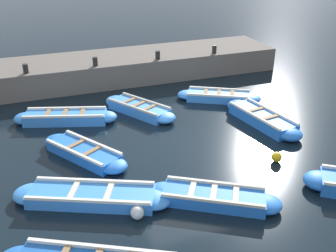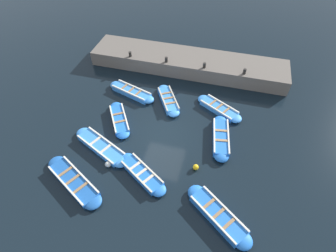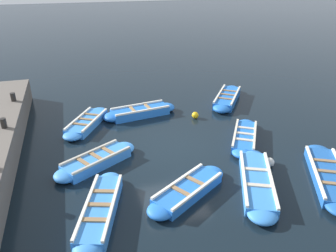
% 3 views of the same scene
% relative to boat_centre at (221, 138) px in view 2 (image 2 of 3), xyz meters
% --- Properties ---
extents(ground_plane, '(120.00, 120.00, 0.00)m').
position_rel_boat_centre_xyz_m(ground_plane, '(0.54, -3.24, -0.19)').
color(ground_plane, black).
extents(boat_centre, '(3.43, 1.27, 0.43)m').
position_rel_boat_centre_xyz_m(boat_centre, '(0.00, 0.00, 0.00)').
color(boat_centre, blue).
rests_on(boat_centre, ground).
extents(boat_near_quay, '(3.07, 2.23, 0.41)m').
position_rel_boat_centre_xyz_m(boat_near_quay, '(-2.28, -3.64, -0.01)').
color(boat_near_quay, '#3884E0').
rests_on(boat_near_quay, ground).
extents(boat_alongside, '(3.05, 2.29, 0.37)m').
position_rel_boat_centre_xyz_m(boat_alongside, '(0.13, -6.01, -0.03)').
color(boat_alongside, blue).
rests_on(boat_alongside, ground).
extents(boat_inner_gap, '(2.79, 3.40, 0.43)m').
position_rel_boat_centre_xyz_m(boat_inner_gap, '(4.52, 0.46, -0.00)').
color(boat_inner_gap, blue).
rests_on(boat_inner_gap, ground).
extents(boat_drifting, '(2.64, 3.89, 0.35)m').
position_rel_boat_centre_xyz_m(boat_drifting, '(4.61, -6.56, -0.04)').
color(boat_drifting, '#1E59AD').
rests_on(boat_drifting, ground).
extents(boat_end_of_row, '(1.75, 3.52, 0.41)m').
position_rel_boat_centre_xyz_m(boat_end_of_row, '(-2.42, -6.19, -0.01)').
color(boat_end_of_row, '#3884E0').
rests_on(boat_end_of_row, ground).
extents(boat_outer_left, '(2.32, 3.10, 0.36)m').
position_rel_boat_centre_xyz_m(boat_outer_left, '(3.34, -3.48, -0.03)').
color(boat_outer_left, blue).
rests_on(boat_outer_left, ground).
extents(boat_mid_row, '(2.27, 3.16, 0.36)m').
position_rel_boat_centre_xyz_m(boat_mid_row, '(-2.38, -0.41, -0.03)').
color(boat_mid_row, '#3884E0').
rests_on(boat_mid_row, ground).
extents(boat_outer_right, '(2.34, 3.82, 0.36)m').
position_rel_boat_centre_xyz_m(boat_outer_right, '(2.29, -6.19, -0.04)').
color(boat_outer_right, '#3884E0').
rests_on(boat_outer_right, ground).
extents(quay_wall, '(2.82, 13.95, 1.01)m').
position_rel_boat_centre_xyz_m(quay_wall, '(-6.25, -3.24, 0.32)').
color(quay_wall, '#605951').
rests_on(quay_wall, ground).
extents(bollard_north, '(0.20, 0.20, 0.35)m').
position_rel_boat_centre_xyz_m(bollard_north, '(-5.19, -7.22, 1.00)').
color(bollard_north, black).
rests_on(bollard_north, quay_wall).
extents(bollard_mid_north, '(0.20, 0.20, 0.35)m').
position_rel_boat_centre_xyz_m(bollard_mid_north, '(-5.19, -4.57, 1.00)').
color(bollard_mid_north, black).
rests_on(bollard_mid_north, quay_wall).
extents(bollard_mid_south, '(0.20, 0.20, 0.35)m').
position_rel_boat_centre_xyz_m(bollard_mid_south, '(-5.19, -1.91, 1.00)').
color(bollard_mid_south, black).
rests_on(bollard_mid_south, quay_wall).
extents(bollard_south, '(0.20, 0.20, 0.35)m').
position_rel_boat_centre_xyz_m(bollard_south, '(-5.19, 0.74, 1.00)').
color(bollard_south, black).
rests_on(bollard_south, quay_wall).
extents(buoy_orange_near, '(0.31, 0.31, 0.31)m').
position_rel_boat_centre_xyz_m(buoy_orange_near, '(3.27, -5.34, -0.03)').
color(buoy_orange_near, silver).
rests_on(buoy_orange_near, ground).
extents(buoy_yellow_far, '(0.30, 0.30, 0.30)m').
position_rel_boat_centre_xyz_m(buoy_yellow_far, '(2.27, -0.98, -0.04)').
color(buoy_yellow_far, '#EAB214').
rests_on(buoy_yellow_far, ground).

